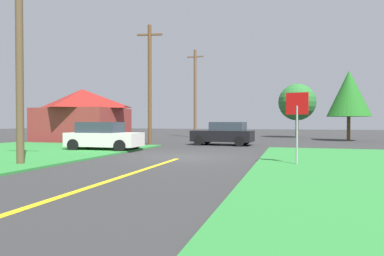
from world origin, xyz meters
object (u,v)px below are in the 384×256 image
object	(u,v)px
oak_tree_left	(297,102)
barn	(82,115)
parked_car_near_building	(103,136)
utility_pole_mid	(150,83)
stop_sign	(297,114)
pine_tree_center	(349,94)
utility_pole_far	(195,93)
utility_pole_near	(19,40)
car_approaching_junction	(224,134)

from	to	relation	value
oak_tree_left	barn	xyz separation A→B (m)	(-17.61, -11.62, -1.46)
barn	parked_car_near_building	bearing A→B (deg)	-48.89
oak_tree_left	utility_pole_mid	bearing A→B (deg)	-125.86
stop_sign	pine_tree_center	bearing A→B (deg)	-90.42
barn	utility_pole_far	bearing A→B (deg)	51.67
stop_sign	oak_tree_left	distance (m)	23.32
parked_car_near_building	utility_pole_near	distance (m)	7.67
utility_pole_near	oak_tree_left	xyz separation A→B (m)	(10.27, 26.02, -0.98)
oak_tree_left	parked_car_near_building	bearing A→B (deg)	-119.13
stop_sign	oak_tree_left	xyz separation A→B (m)	(0.40, 23.25, 1.74)
stop_sign	utility_pole_near	distance (m)	10.61
stop_sign	car_approaching_junction	size ratio (longest dim) A/B	0.62
stop_sign	pine_tree_center	xyz separation A→B (m)	(4.55, 18.39, 2.14)
utility_pole_far	pine_tree_center	xyz separation A→B (m)	(14.43, -2.52, -0.66)
parked_car_near_building	utility_pole_far	bearing A→B (deg)	86.46
car_approaching_junction	utility_pole_near	size ratio (longest dim) A/B	0.48
utility_pole_near	barn	world-z (taller)	utility_pole_near
utility_pole_near	barn	bearing A→B (deg)	116.99
parked_car_near_building	car_approaching_junction	bearing A→B (deg)	46.33
parked_car_near_building	utility_pole_mid	bearing A→B (deg)	82.11
barn	car_approaching_junction	bearing A→B (deg)	-6.57
parked_car_near_building	utility_pole_mid	size ratio (longest dim) A/B	0.49
pine_tree_center	barn	distance (m)	22.86
utility_pole_far	pine_tree_center	bearing A→B (deg)	-9.89
stop_sign	pine_tree_center	size ratio (longest dim) A/B	0.45
utility_pole_mid	pine_tree_center	xyz separation A→B (m)	(14.40, 9.32, -0.34)
utility_pole_mid	oak_tree_left	size ratio (longest dim) A/B	1.53
car_approaching_junction	oak_tree_left	xyz separation A→B (m)	(5.11, 13.06, 2.86)
pine_tree_center	oak_tree_left	bearing A→B (deg)	130.45
utility_pole_near	utility_pole_mid	distance (m)	11.84
parked_car_near_building	utility_pole_far	distance (m)	17.51
car_approaching_junction	utility_pole_near	bearing A→B (deg)	72.50
utility_pole_near	pine_tree_center	size ratio (longest dim) A/B	1.49
utility_pole_far	barn	size ratio (longest dim) A/B	1.39
utility_pole_far	oak_tree_left	bearing A→B (deg)	12.87
stop_sign	utility_pole_near	size ratio (longest dim) A/B	0.30
stop_sign	barn	distance (m)	20.78
car_approaching_junction	barn	xyz separation A→B (m)	(-12.50, 1.44, 1.40)
parked_car_near_building	utility_pole_far	xyz separation A→B (m)	(0.53, 17.06, 3.91)
parked_car_near_building	utility_pole_far	size ratio (longest dim) A/B	0.46
stop_sign	barn	bearing A→B (deg)	-20.59
stop_sign	utility_pole_mid	xyz separation A→B (m)	(-9.85, 9.06, 2.47)
car_approaching_junction	barn	bearing A→B (deg)	-2.38
car_approaching_junction	utility_pole_mid	world-z (taller)	utility_pole_mid
utility_pole_near	oak_tree_left	world-z (taller)	utility_pole_near
parked_car_near_building	utility_pole_near	xyz separation A→B (m)	(0.54, -6.62, 3.85)
utility_pole_mid	barn	world-z (taller)	utility_pole_mid
utility_pole_near	utility_pole_mid	xyz separation A→B (m)	(0.02, 11.84, -0.25)
parked_car_near_building	barn	size ratio (longest dim) A/B	0.63
utility_pole_near	oak_tree_left	bearing A→B (deg)	68.46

